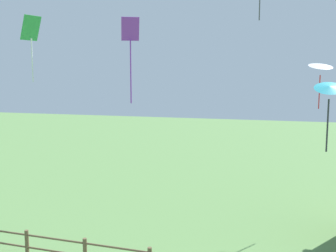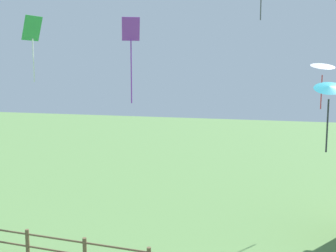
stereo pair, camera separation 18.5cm
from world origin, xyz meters
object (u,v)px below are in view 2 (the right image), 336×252
object	(u,v)px
kite_purple_streamer	(131,43)
kite_white_delta	(323,66)
kite_cyan_delta	(329,90)
kite_green_diamond	(32,36)

from	to	relation	value
kite_purple_streamer	kite_white_delta	bearing A→B (deg)	34.62
kite_cyan_delta	kite_green_diamond	xyz separation A→B (m)	(-10.96, 0.90, 2.07)
kite_purple_streamer	kite_cyan_delta	world-z (taller)	kite_purple_streamer
kite_cyan_delta	kite_green_diamond	size ratio (longest dim) A/B	0.83
kite_cyan_delta	kite_white_delta	xyz separation A→B (m)	(0.28, 6.71, 0.93)
kite_white_delta	kite_green_diamond	bearing A→B (deg)	-152.69
kite_cyan_delta	kite_green_diamond	bearing A→B (deg)	175.30
kite_purple_streamer	kite_white_delta	xyz separation A→B (m)	(7.31, 5.04, -0.80)
kite_cyan_delta	kite_green_diamond	distance (m)	11.19
kite_white_delta	kite_cyan_delta	bearing A→B (deg)	-92.43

